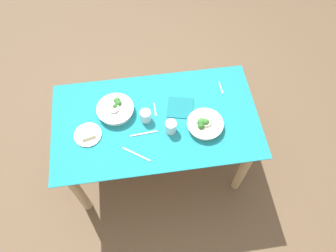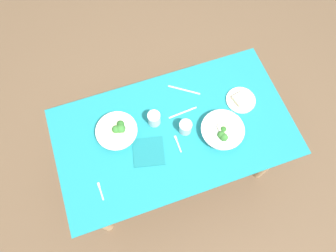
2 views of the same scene
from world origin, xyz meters
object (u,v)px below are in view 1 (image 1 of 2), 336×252
broccoli_bowl_far (205,124)px  fork_by_near_bowl (155,110)px  water_glass_side (146,116)px  fork_by_far_bowl (221,88)px  napkin_folded_upper (180,108)px  table_knife_right (144,133)px  water_glass_center (171,127)px  broccoli_bowl_near (116,109)px  table_knife_left (136,154)px  bread_side_plate (88,134)px

broccoli_bowl_far → fork_by_near_bowl: bearing=-29.6°
water_glass_side → fork_by_far_bowl: bearing=-162.0°
water_glass_side → napkin_folded_upper: 0.27m
fork_by_near_bowl → table_knife_right: same height
water_glass_center → fork_by_near_bowl: water_glass_center is taller
broccoli_bowl_near → table_knife_left: (-0.11, 0.35, -0.03)m
table_knife_left → bread_side_plate: bearing=4.2°
broccoli_bowl_near → water_glass_side: bearing=156.0°
water_glass_side → fork_by_near_bowl: (-0.07, -0.07, -0.04)m
bread_side_plate → fork_by_far_bowl: bearing=-165.1°
broccoli_bowl_far → broccoli_bowl_near: 0.63m
bread_side_plate → fork_by_far_bowl: size_ratio=1.75×
table_knife_right → water_glass_side: bearing=72.5°
fork_by_far_bowl → napkin_folded_upper: napkin_folded_upper is taller
table_knife_left → fork_by_far_bowl: bearing=-110.7°
broccoli_bowl_near → napkin_folded_upper: broccoli_bowl_near is taller
fork_by_near_bowl → table_knife_right: 0.21m
fork_by_far_bowl → table_knife_right: (0.61, 0.30, -0.00)m
fork_by_near_bowl → napkin_folded_upper: napkin_folded_upper is taller
table_knife_left → table_knife_right: bearing=-77.8°
table_knife_right → table_knife_left: bearing=-117.3°
water_glass_side → napkin_folded_upper: size_ratio=0.47×
napkin_folded_upper → table_knife_right: bearing=31.7°
broccoli_bowl_near → water_glass_center: bearing=150.6°
broccoli_bowl_near → bread_side_plate: broccoli_bowl_near is taller
bread_side_plate → table_knife_right: bread_side_plate is taller
broccoli_bowl_near → napkin_folded_upper: bearing=176.2°
broccoli_bowl_far → table_knife_left: (0.49, 0.15, -0.03)m
water_glass_center → fork_by_near_bowl: 0.21m
bread_side_plate → fork_by_near_bowl: size_ratio=1.68×
table_knife_right → broccoli_bowl_far: bearing=-4.5°
fork_by_far_bowl → table_knife_left: same height
fork_by_far_bowl → table_knife_right: 0.68m
broccoli_bowl_near → napkin_folded_upper: size_ratio=1.43×
bread_side_plate → napkin_folded_upper: size_ratio=1.02×
broccoli_bowl_far → water_glass_center: 0.23m
napkin_folded_upper → fork_by_far_bowl: bearing=-158.4°
broccoli_bowl_near → fork_by_near_bowl: (-0.28, 0.02, -0.03)m
broccoli_bowl_near → napkin_folded_upper: 0.46m
broccoli_bowl_near → water_glass_center: 0.42m
water_glass_center → fork_by_far_bowl: (-0.42, -0.30, -0.04)m
water_glass_center → table_knife_right: bearing=-0.1°
bread_side_plate → table_knife_left: 0.37m
fork_by_near_bowl → table_knife_right: bearing=-29.0°
broccoli_bowl_far → water_glass_side: bearing=-16.5°
broccoli_bowl_far → water_glass_side: same height
fork_by_far_bowl → water_glass_center: bearing=-56.9°
broccoli_bowl_far → napkin_folded_upper: broccoli_bowl_far is taller
table_knife_right → napkin_folded_upper: size_ratio=1.03×
water_glass_side → table_knife_left: water_glass_side is taller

